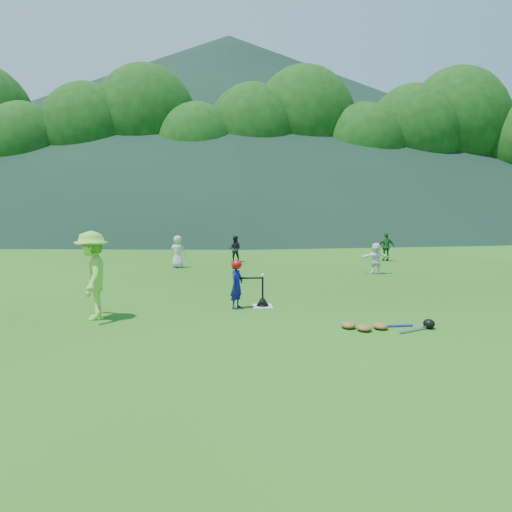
{
  "coord_description": "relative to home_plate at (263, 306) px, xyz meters",
  "views": [
    {
      "loc": [
        -0.85,
        -11.33,
        2.48
      ],
      "look_at": [
        0.0,
        2.5,
        0.9
      ],
      "focal_mm": 35.0,
      "sensor_mm": 36.0,
      "label": 1
    }
  ],
  "objects": [
    {
      "name": "ground",
      "position": [
        0.0,
        0.0,
        -0.01
      ],
      "size": [
        120.0,
        120.0,
        0.0
      ],
      "primitive_type": "plane",
      "color": "#224E12",
      "rests_on": "ground"
    },
    {
      "name": "home_plate",
      "position": [
        0.0,
        0.0,
        0.0
      ],
      "size": [
        0.45,
        0.45,
        0.02
      ],
      "primitive_type": "cube",
      "color": "silver",
      "rests_on": "ground"
    },
    {
      "name": "baseball",
      "position": [
        0.0,
        0.0,
        0.73
      ],
      "size": [
        0.08,
        0.08,
        0.08
      ],
      "primitive_type": "sphere",
      "color": "white",
      "rests_on": "batting_tee"
    },
    {
      "name": "batter_child",
      "position": [
        -0.6,
        -0.14,
        0.53
      ],
      "size": [
        0.42,
        0.47,
        1.09
      ],
      "primitive_type": "imported",
      "rotation": [
        0.0,
        0.0,
        1.06
      ],
      "color": "navy",
      "rests_on": "ground"
    },
    {
      "name": "adult_coach",
      "position": [
        -3.6,
        -0.98,
        0.91
      ],
      "size": [
        0.87,
        1.28,
        1.83
      ],
      "primitive_type": "imported",
      "rotation": [
        0.0,
        0.0,
        -1.4
      ],
      "color": "#80D93F",
      "rests_on": "ground"
    },
    {
      "name": "fielder_a",
      "position": [
        -2.59,
        6.8,
        0.58
      ],
      "size": [
        0.65,
        0.5,
        1.17
      ],
      "primitive_type": "imported",
      "rotation": [
        0.0,
        0.0,
        2.9
      ],
      "color": "#BDBDBD",
      "rests_on": "ground"
    },
    {
      "name": "fielder_b",
      "position": [
        -0.48,
        8.36,
        0.51
      ],
      "size": [
        0.58,
        0.49,
        1.05
      ],
      "primitive_type": "imported",
      "rotation": [
        0.0,
        0.0,
        2.94
      ],
      "color": "black",
      "rests_on": "ground"
    },
    {
      "name": "fielder_c",
      "position": [
        5.62,
        8.3,
        0.56
      ],
      "size": [
        0.68,
        0.3,
        1.14
      ],
      "primitive_type": "imported",
      "rotation": [
        0.0,
        0.0,
        3.17
      ],
      "color": "#1D6024",
      "rests_on": "ground"
    },
    {
      "name": "fielder_d",
      "position": [
        4.14,
        4.87,
        0.51
      ],
      "size": [
        0.97,
        0.32,
        1.05
      ],
      "primitive_type": "imported",
      "rotation": [
        0.0,
        0.0,
        3.13
      ],
      "color": "white",
      "rests_on": "ground"
    },
    {
      "name": "batting_tee",
      "position": [
        0.0,
        0.0,
        0.12
      ],
      "size": [
        0.3,
        0.3,
        0.68
      ],
      "color": "black",
      "rests_on": "home_plate"
    },
    {
      "name": "batter_gear",
      "position": [
        -0.58,
        -0.14,
        0.97
      ],
      "size": [
        0.73,
        0.26,
        0.45
      ],
      "color": "#AF0B0C",
      "rests_on": "ground"
    },
    {
      "name": "equipment_pile",
      "position": [
        2.11,
        -2.15,
        0.06
      ],
      "size": [
        1.8,
        0.68,
        0.19
      ],
      "color": "olive",
      "rests_on": "ground"
    },
    {
      "name": "outfield_fence",
      "position": [
        0.0,
        28.0,
        0.69
      ],
      "size": [
        70.07,
        0.08,
        1.33
      ],
      "color": "gray",
      "rests_on": "ground"
    },
    {
      "name": "tree_line",
      "position": [
        0.2,
        33.83,
        8.2
      ],
      "size": [
        70.04,
        11.4,
        14.82
      ],
      "color": "#382314",
      "rests_on": "ground"
    },
    {
      "name": "distant_hills",
      "position": [
        -7.63,
        81.81,
        14.97
      ],
      "size": [
        155.0,
        140.0,
        32.0
      ],
      "color": "black",
      "rests_on": "ground"
    }
  ]
}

